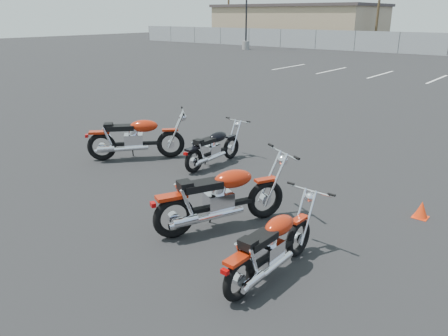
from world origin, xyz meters
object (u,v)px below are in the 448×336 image
Objects in this scene: motorcycle_front_red at (136,138)px; motorcycle_third_red at (221,197)px; motorcycle_second_black at (213,148)px; motorcycle_rear_red at (272,246)px.

motorcycle_front_red is 4.05m from motorcycle_third_red.
motorcycle_second_black is 0.82× the size of motorcycle_third_red.
motorcycle_front_red is at bearing 157.48° from motorcycle_rear_red.
motorcycle_rear_red is at bearing -22.52° from motorcycle_front_red.
motorcycle_front_red is 5.57m from motorcycle_rear_red.
motorcycle_third_red is at bearing -21.24° from motorcycle_front_red.
motorcycle_third_red is (3.77, -1.47, 0.00)m from motorcycle_front_red.
motorcycle_third_red is 1.16× the size of motorcycle_rear_red.
motorcycle_rear_red is at bearing -40.34° from motorcycle_second_black.
motorcycle_third_red is at bearing -47.46° from motorcycle_second_black.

